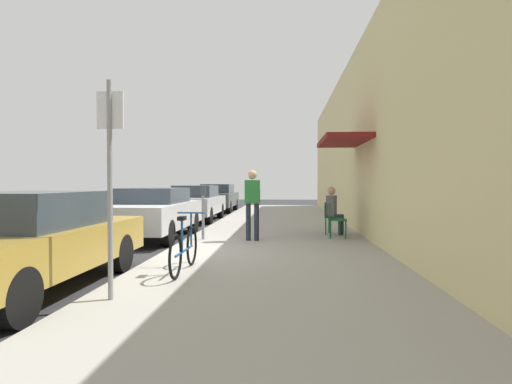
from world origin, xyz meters
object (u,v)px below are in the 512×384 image
object	(u,v)px
parked_car_1	(153,212)
seated_patron_1	(334,209)
bicycle_0	(184,249)
pedestrian_standing	(252,199)
parked_car_2	(195,202)
cafe_chair_0	(335,218)
parked_car_0	(26,240)
parking_meter	(203,208)
parked_car_3	(217,197)
cafe_chair_1	(331,216)
street_sign	(110,172)

from	to	relation	value
parked_car_1	seated_patron_1	world-z (taller)	seated_patron_1
bicycle_0	pedestrian_standing	xyz separation A→B (m)	(0.78, 3.60, 0.64)
seated_patron_1	parked_car_2	bearing A→B (deg)	134.30
bicycle_0	cafe_chair_0	size ratio (longest dim) A/B	1.97
seated_patron_1	pedestrian_standing	distance (m)	2.53
parked_car_2	cafe_chair_0	world-z (taller)	parked_car_2
parked_car_1	parked_car_0	bearing A→B (deg)	-90.00
parking_meter	parked_car_3	bearing A→B (deg)	97.59
cafe_chair_1	pedestrian_standing	world-z (taller)	pedestrian_standing
street_sign	cafe_chair_0	size ratio (longest dim) A/B	2.99
parked_car_3	cafe_chair_0	bearing A→B (deg)	-66.67
parked_car_2	seated_patron_1	world-z (taller)	parked_car_2
parked_car_0	parked_car_2	world-z (taller)	parked_car_2
parked_car_0	seated_patron_1	size ratio (longest dim) A/B	3.41
parked_car_1	pedestrian_standing	size ratio (longest dim) A/B	2.59
parked_car_2	seated_patron_1	distance (m)	6.99
parked_car_2	street_sign	world-z (taller)	street_sign
parked_car_3	street_sign	xyz separation A→B (m)	(1.50, -16.97, 0.89)
parked_car_1	pedestrian_standing	distance (m)	3.01
parked_car_0	parked_car_3	xyz separation A→B (m)	(-0.00, 16.27, 0.04)
street_sign	cafe_chair_0	bearing A→B (deg)	60.13
parked_car_1	cafe_chair_1	world-z (taller)	parked_car_1
parking_meter	seated_patron_1	size ratio (longest dim) A/B	1.02
parked_car_1	bicycle_0	size ratio (longest dim) A/B	2.57
street_sign	parked_car_3	bearing A→B (deg)	95.05
parking_meter	seated_patron_1	distance (m)	3.56
parked_car_0	parked_car_2	bearing A→B (deg)	90.00
parked_car_3	seated_patron_1	distance (m)	11.49
parked_car_0	pedestrian_standing	xyz separation A→B (m)	(2.79, 4.48, 0.40)
parked_car_0	parked_car_1	distance (m)	5.55
parked_car_0	street_sign	size ratio (longest dim) A/B	1.69
parked_car_3	parking_meter	size ratio (longest dim) A/B	3.33
parked_car_2	parking_meter	world-z (taller)	parking_meter
parked_car_1	seated_patron_1	size ratio (longest dim) A/B	3.41
parking_meter	bicycle_0	world-z (taller)	parking_meter
parked_car_1	bicycle_0	xyz separation A→B (m)	(2.00, -4.67, -0.25)
street_sign	bicycle_0	world-z (taller)	street_sign
bicycle_0	cafe_chair_1	world-z (taller)	bicycle_0
street_sign	pedestrian_standing	bearing A→B (deg)	76.07
parked_car_1	street_sign	distance (m)	6.50
parked_car_1	seated_patron_1	distance (m)	4.89
seated_patron_1	parking_meter	bearing A→B (deg)	-159.67
parked_car_2	parked_car_1	bearing A→B (deg)	-90.00
parked_car_0	parked_car_2	distance (m)	10.87
cafe_chair_0	seated_patron_1	distance (m)	0.81
bicycle_0	seated_patron_1	xyz separation A→B (m)	(2.88, 4.99, 0.34)
parked_car_2	bicycle_0	size ratio (longest dim) A/B	2.57
parked_car_2	parked_car_3	bearing A→B (deg)	90.00
cafe_chair_0	pedestrian_standing	world-z (taller)	pedestrian_standing
parking_meter	street_sign	world-z (taller)	street_sign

